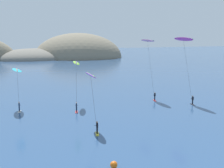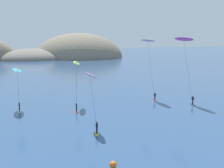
% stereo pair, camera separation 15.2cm
% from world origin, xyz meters
% --- Properties ---
extents(headland_island, '(122.92, 51.20, 30.55)m').
position_xyz_m(headland_island, '(3.71, 154.66, 0.00)').
color(headland_island, '#7A705B').
rests_on(headland_island, ground).
extents(kitesurfer_cyan, '(2.03, 5.70, 7.09)m').
position_xyz_m(kitesurfer_cyan, '(-20.87, 34.60, 6.30)').
color(kitesurfer_cyan, silver).
rests_on(kitesurfer_cyan, ground).
extents(kitesurfer_magenta, '(1.69, 7.46, 12.42)m').
position_xyz_m(kitesurfer_magenta, '(8.96, 27.89, 11.15)').
color(kitesurfer_magenta, '#2D2D33').
rests_on(kitesurfer_magenta, ground).
extents(kitesurfer_pink, '(1.90, 7.21, 12.00)m').
position_xyz_m(kitesurfer_pink, '(4.48, 33.58, 10.84)').
color(kitesurfer_pink, red).
rests_on(kitesurfer_pink, ground).
extents(kitesurfer_purple, '(1.69, 6.36, 7.64)m').
position_xyz_m(kitesurfer_purple, '(-12.89, 19.64, 6.58)').
color(kitesurfer_purple, yellow).
rests_on(kitesurfer_purple, ground).
extents(kitesurfer_lime, '(3.30, 7.81, 8.15)m').
position_xyz_m(kitesurfer_lime, '(-11.03, 32.32, 7.10)').
color(kitesurfer_lime, red).
rests_on(kitesurfer_lime, ground).
extents(marker_buoy, '(0.70, 0.70, 0.70)m').
position_xyz_m(marker_buoy, '(-15.28, 7.20, 0.35)').
color(marker_buoy, orange).
rests_on(marker_buoy, ground).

